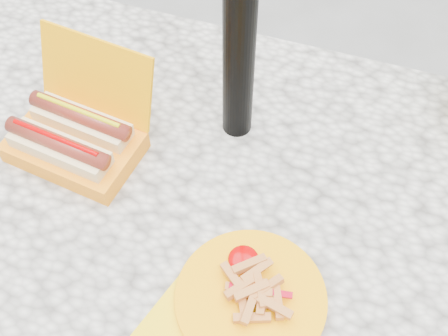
% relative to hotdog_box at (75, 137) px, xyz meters
% --- Properties ---
extents(picnic_table, '(1.20, 0.80, 0.75)m').
position_rel_hotdog_box_xyz_m(picnic_table, '(0.23, -0.02, -0.15)').
color(picnic_table, beige).
rests_on(picnic_table, ground).
extents(hotdog_box, '(0.23, 0.20, 0.16)m').
position_rel_hotdog_box_xyz_m(hotdog_box, '(0.00, 0.00, 0.00)').
color(hotdog_box, '#FFA200').
rests_on(hotdog_box, picnic_table).
extents(fries_plate, '(0.26, 0.29, 0.04)m').
position_rel_hotdog_box_xyz_m(fries_plate, '(0.35, -0.17, -0.03)').
color(fries_plate, yellow).
rests_on(fries_plate, picnic_table).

